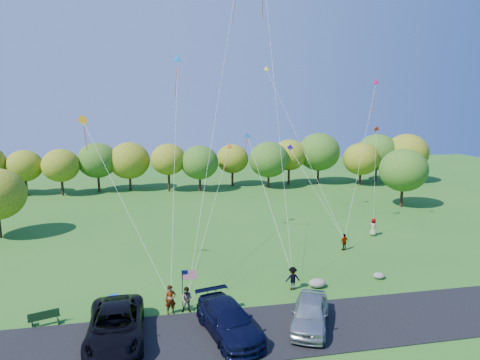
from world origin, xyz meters
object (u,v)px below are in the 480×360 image
Objects in this scene: minivan_dark at (115,326)px; flyer_c at (293,278)px; flyer_e at (373,227)px; trash_barrel at (114,302)px; minivan_silver at (310,313)px; minivan_navy at (229,320)px; flyer_a at (171,300)px; flyer_d at (344,242)px; flyer_b at (187,300)px; park_bench at (44,317)px.

minivan_dark is 3.93× the size of flyer_c.
flyer_e is 26.50m from trash_barrel.
minivan_navy is at bearing -155.76° from minivan_silver.
minivan_dark is at bearing -148.43° from flyer_a.
flyer_c is 10.03m from flyer_d.
flyer_a reaches higher than flyer_b.
flyer_d reaches higher than trash_barrel.
flyer_b is 1.00× the size of flyer_c.
flyer_a is 1.11× the size of park_bench.
flyer_d is (18.97, 11.63, -0.22)m from minivan_dark.
flyer_d is at bearing 82.42° from minivan_silver.
flyer_a is at bearing 13.08° from flyer_d.
minivan_silver is 2.70× the size of flyer_a.
minivan_silver is (11.20, -0.61, -0.05)m from minivan_dark.
minivan_navy is at bearing -35.06° from park_bench.
minivan_dark reaches higher than trash_barrel.
minivan_silver reaches higher than flyer_b.
minivan_dark is 6.32m from minivan_navy.
flyer_b is 1.00× the size of park_bench.
flyer_a is at bearing -20.63° from trash_barrel.
trash_barrel is (-3.60, 1.35, -0.49)m from flyer_a.
flyer_a is 1.24× the size of flyer_d.
flyer_e is at bearing 42.50° from flyer_b.
flyer_c is at bearing 91.90° from flyer_e.
flyer_d is (14.79, 8.97, -0.08)m from flyer_b.
flyer_c reaches higher than park_bench.
minivan_dark is 4.11m from flyer_a.
flyer_c is (0.61, 5.22, -0.09)m from minivan_silver.
minivan_silver is 20.00m from flyer_e.
minivan_navy is 11.16m from park_bench.
flyer_a reaches higher than park_bench.
flyer_d is 25.01m from park_bench.
trash_barrel is at bearing 173.75° from flyer_b.
minivan_silver is 5.54× the size of trash_barrel.
minivan_navy is at bearing -34.05° from trash_barrel.
flyer_b is (-2.12, 3.22, -0.09)m from minivan_navy.
minivan_navy reaches higher than flyer_d.
park_bench is (-15.57, 3.27, -0.41)m from minivan_silver.
minivan_silver is 5.25m from flyer_c.
minivan_navy reaches higher than minivan_silver.
minivan_navy is 3.18× the size of flyer_a.
flyer_b is at bearing 31.13° from minivan_dark.
flyer_d is 1.66× the size of trash_barrel.
flyer_d is at bearing 30.14° from minivan_dark.
flyer_a reaches higher than flyer_c.
minivan_dark is 4.08m from trash_barrel.
park_bench is (-7.50, -0.00, -0.43)m from flyer_a.
minivan_silver is (4.90, -0.05, -0.00)m from minivan_navy.
flyer_c is 0.95× the size of flyer_e.
minivan_silver is 8.70m from flyer_a.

